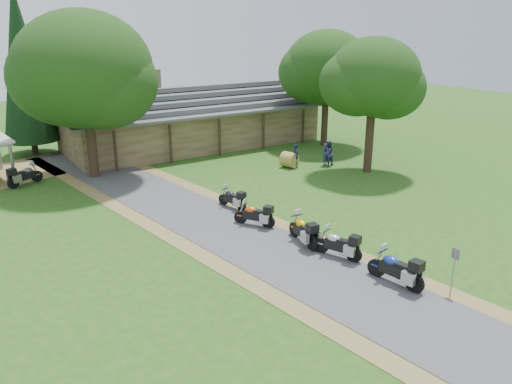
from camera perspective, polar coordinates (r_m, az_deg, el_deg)
ground at (r=20.05m, az=8.29°, el=-9.89°), size 120.00×120.00×0.00m
driveway at (r=22.60m, az=0.63°, el=-6.26°), size 51.95×51.95×0.00m
lodge at (r=41.75m, az=-7.26°, el=8.70°), size 21.40×9.40×4.90m
motorcycle_row_a at (r=19.92m, az=15.68°, el=-8.26°), size 1.05×2.23×1.46m
motorcycle_row_b at (r=21.60m, az=9.32°, el=-5.77°), size 1.32×2.08×1.35m
motorcycle_row_c at (r=22.73m, az=5.40°, el=-4.23°), size 1.00×2.17×1.43m
motorcycle_row_d at (r=24.60m, az=-0.20°, el=-2.49°), size 1.57×1.94×1.31m
motorcycle_row_e at (r=27.03m, az=-2.74°, el=-0.63°), size 1.00×1.88×1.22m
motorcycle_carport_b at (r=34.08m, az=-24.93°, el=1.87°), size 2.17×1.50×1.42m
person_a at (r=35.66m, az=7.88°, el=4.50°), size 0.64×0.56×1.87m
person_b at (r=35.59m, az=8.26°, el=4.63°), size 0.61×0.45×2.09m
person_c at (r=34.92m, az=4.53°, el=4.40°), size 0.58×0.67×1.97m
hay_bale at (r=35.02m, az=3.83°, el=3.70°), size 1.34×1.28×1.08m
sign_post at (r=19.85m, az=21.62°, el=-8.41°), size 0.33×0.06×1.85m
oak_lodge_left at (r=33.43m, az=-18.85°, el=10.82°), size 8.53×8.53×11.10m
oak_lodge_right at (r=41.31m, az=8.04°, el=12.24°), size 6.92×6.92×10.15m
oak_driveway at (r=33.83m, az=13.17°, el=10.64°), size 5.95×5.95×10.22m
cedar_near at (r=41.50m, az=-25.01°, el=12.38°), size 4.03×4.03×12.48m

